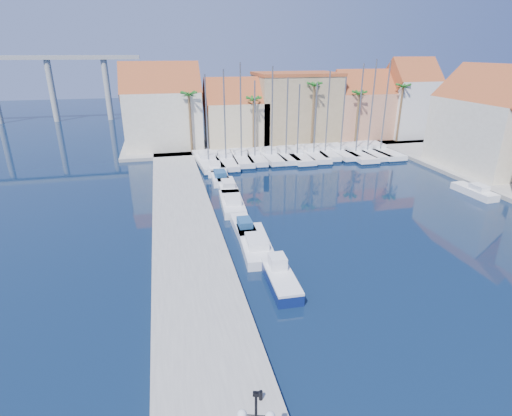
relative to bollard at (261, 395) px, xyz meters
The scene contains 38 objects.
ground 10.00m from the bollard, 45.40° to the left, with size 260.00×260.00×0.00m, color black.
quay_west 20.70m from the bollard, 95.54° to the left, with size 6.00×77.00×0.50m, color gray.
shore_north 57.67m from the bollard, 72.85° to the left, with size 54.00×16.00×0.50m, color gray.
bollard is the anchor object (origin of this frame).
fishing_boat 10.56m from the bollard, 68.48° to the left, with size 1.93×5.35×1.85m.
motorboat_west_0 15.86m from the bollard, 77.66° to the left, with size 2.79×7.40×1.40m.
motorboat_west_1 19.47m from the bollard, 80.63° to the left, with size 1.69×5.23×1.40m.
motorboat_west_2 25.67m from the bollard, 82.84° to the left, with size 2.67×7.09×1.40m.
motorboat_west_3 31.09m from the bollard, 83.31° to the left, with size 2.25×6.33×1.40m.
motorboat_west_4 35.31m from the bollard, 84.62° to the left, with size 2.35×6.51×1.40m.
motorboat_west_5 39.43m from the bollard, 85.23° to the left, with size 2.60×6.48×1.40m.
motorboat_west_6 45.65m from the bollard, 85.51° to the left, with size 2.22×5.64×1.40m.
motorboat_east_1 38.50m from the bollard, 36.34° to the left, with size 2.14×5.61×1.40m.
sailboat_0 42.92m from the bollard, 86.37° to the left, with size 3.75×11.84×12.60m.
sailboat_1 42.96m from the bollard, 82.95° to the left, with size 3.13×10.58×13.21m.
sailboat_2 44.10m from the bollard, 79.91° to the left, with size 3.01×9.96×14.03m.
sailboat_3 44.45m from the bollard, 77.32° to the left, with size 2.84×9.29×11.64m.
sailboat_4 45.17m from the bollard, 74.21° to the left, with size 2.85×9.75×13.52m.
sailboat_5 45.66m from the bollard, 71.45° to the left, with size 2.77×9.51×11.96m.
sailboat_6 46.07m from the bollard, 69.39° to the left, with size 2.87×10.69×11.06m.
sailboat_7 47.47m from the bollard, 66.34° to the left, with size 3.58×10.91×11.20m.
sailboat_8 48.63m from the bollard, 64.28° to the left, with size 3.28×9.58×12.74m.
sailboat_9 49.57m from the bollard, 61.67° to the left, with size 2.88×9.93×11.84m.
sailboat_10 49.59m from the bollard, 58.99° to the left, with size 3.20×11.39×13.81m.
sailboat_11 51.26m from the bollard, 57.17° to the left, with size 3.55×11.32×14.36m.
sailboat_12 52.54m from the bollard, 55.11° to the left, with size 3.34×11.62×14.12m.
building_0 54.49m from the bollard, 93.17° to the left, with size 12.30×9.00×13.50m.
building_1 55.03m from the bollard, 80.55° to the left, with size 10.30×8.00×11.00m.
building_2 58.88m from the bollard, 70.05° to the left, with size 14.20×10.20×11.50m.
building_3 63.06m from the bollard, 59.39° to the left, with size 10.30×8.00×12.00m.
building_4 67.38m from the bollard, 52.33° to the left, with size 8.30×8.00×14.00m.
building_6 50.22m from the bollard, 38.57° to the left, with size 9.00×14.30×13.50m.
palm_0 49.81m from the bollard, 88.83° to the left, with size 2.60×2.60×10.15m.
palm_1 50.86m from the bollard, 77.37° to the left, with size 2.60×2.60×9.15m.
palm_2 54.20m from the bollard, 66.84° to the left, with size 2.60×2.60×11.15m.
palm_3 57.57m from the bollard, 59.43° to the left, with size 2.60×2.60×9.65m.
palm_4 62.11m from the bollard, 53.00° to the left, with size 2.60×2.60×10.65m.
viaduct 95.17m from the bollard, 109.80° to the left, with size 48.00×2.20×14.45m.
Camera 1 is at (-10.41, -20.58, 15.56)m, focal length 28.00 mm.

